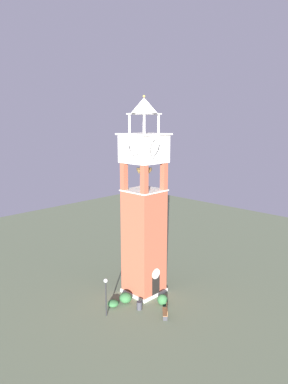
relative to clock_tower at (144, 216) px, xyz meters
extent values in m
plane|color=#5B664C|center=(0.00, 0.00, -8.34)|extent=(80.00, 80.00, 0.00)
cube|color=brown|center=(0.00, 0.00, -2.88)|extent=(3.37, 3.37, 10.92)
cube|color=beige|center=(0.00, 0.00, -8.17)|extent=(3.57, 3.57, 0.35)
cube|color=black|center=(0.00, -1.70, -7.19)|extent=(1.10, 0.04, 2.20)
cylinder|color=beige|center=(0.00, -1.70, -5.79)|extent=(1.10, 0.04, 1.10)
cube|color=brown|center=(-1.41, -1.40, 3.99)|extent=(0.56, 0.56, 2.83)
cube|color=brown|center=(1.41, -1.40, 3.99)|extent=(0.56, 0.56, 2.83)
cube|color=brown|center=(-1.41, 1.41, 3.99)|extent=(0.56, 0.56, 2.83)
cube|color=brown|center=(1.41, 1.41, 3.99)|extent=(0.56, 0.56, 2.83)
cube|color=beige|center=(0.00, 0.00, 2.64)|extent=(3.53, 3.53, 0.12)
cone|color=brown|center=(0.76, -0.05, 4.59)|extent=(0.50, 0.50, 0.49)
cone|color=brown|center=(0.07, 0.76, 4.59)|extent=(0.59, 0.59, 0.44)
cone|color=brown|center=(-0.76, -0.05, 4.59)|extent=(0.51, 0.51, 0.48)
cone|color=brown|center=(-0.04, -0.76, 4.59)|extent=(0.58, 0.58, 0.41)
cube|color=beige|center=(0.00, 0.00, 6.76)|extent=(3.61, 3.61, 2.70)
cylinder|color=white|center=(0.00, -1.82, 6.76)|extent=(2.05, 0.05, 2.05)
torus|color=black|center=(0.00, -1.82, 6.76)|extent=(2.07, 0.06, 2.07)
cube|color=black|center=(0.07, -1.88, 7.01)|extent=(0.23, 0.03, 0.52)
cube|color=black|center=(-0.29, -1.88, 6.47)|extent=(0.61, 0.03, 0.63)
cylinder|color=white|center=(0.00, 1.83, 6.76)|extent=(2.05, 0.05, 2.05)
torus|color=black|center=(0.00, 1.83, 6.76)|extent=(2.07, 0.06, 2.07)
cube|color=black|center=(0.07, 1.89, 7.01)|extent=(0.23, 0.03, 0.52)
cube|color=black|center=(-0.29, 1.89, 6.47)|extent=(0.61, 0.03, 0.63)
cylinder|color=white|center=(-1.83, 0.00, 6.76)|extent=(0.05, 2.05, 2.05)
torus|color=black|center=(-1.83, 0.00, 6.76)|extent=(0.06, 2.07, 2.07)
cube|color=black|center=(-1.89, 0.07, 7.01)|extent=(0.03, 0.23, 0.52)
cube|color=black|center=(-1.89, -0.28, 6.47)|extent=(0.03, 0.61, 0.63)
cylinder|color=white|center=(1.83, 0.00, 6.76)|extent=(0.05, 2.05, 2.05)
torus|color=black|center=(1.83, 0.00, 6.76)|extent=(0.06, 2.07, 2.07)
cube|color=black|center=(1.89, 0.07, 7.01)|extent=(0.03, 0.23, 0.52)
cube|color=black|center=(1.89, -0.28, 6.47)|extent=(0.03, 0.61, 0.63)
cube|color=beige|center=(0.00, 0.00, 8.19)|extent=(3.97, 3.97, 0.16)
cylinder|color=beige|center=(-0.99, -0.99, 9.16)|extent=(0.22, 0.22, 1.77)
cylinder|color=beige|center=(0.99, -0.99, 9.16)|extent=(0.22, 0.22, 1.77)
cylinder|color=beige|center=(-0.99, 0.99, 9.16)|extent=(0.22, 0.22, 1.77)
cylinder|color=beige|center=(0.99, 0.99, 9.16)|extent=(0.22, 0.22, 1.77)
cube|color=beige|center=(0.00, 0.00, 10.11)|extent=(2.43, 2.43, 0.12)
pyramid|color=beige|center=(0.00, 0.00, 10.89)|extent=(2.43, 2.43, 1.45)
sphere|color=#B79338|center=(0.00, 0.00, 11.73)|extent=(0.24, 0.24, 0.24)
cube|color=brown|center=(-2.11, -4.75, -7.89)|extent=(1.47, 1.42, 0.06)
cube|color=brown|center=(-1.98, -4.89, -7.61)|extent=(1.20, 1.13, 0.44)
cube|color=#2D2D33|center=(-2.63, -5.24, -8.13)|extent=(0.33, 0.34, 0.42)
cube|color=#2D2D33|center=(-1.58, -4.26, -8.13)|extent=(0.33, 0.34, 0.42)
cylinder|color=black|center=(-5.82, -0.78, -6.69)|extent=(0.12, 0.12, 3.31)
sphere|color=silver|center=(-5.82, -0.78, -4.85)|extent=(0.36, 0.36, 0.36)
cylinder|color=#2D2D33|center=(-2.92, -2.21, -7.94)|extent=(0.52, 0.52, 0.80)
ellipsoid|color=#28562D|center=(-0.68, -3.19, -7.82)|extent=(1.02, 1.02, 1.05)
ellipsoid|color=#28562D|center=(-2.92, -0.28, -7.84)|extent=(1.25, 1.25, 1.00)
ellipsoid|color=#28562D|center=(-4.30, 0.03, -8.03)|extent=(1.09, 1.09, 0.63)
camera|label=1|loc=(-24.53, -23.85, 9.33)|focal=32.60mm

